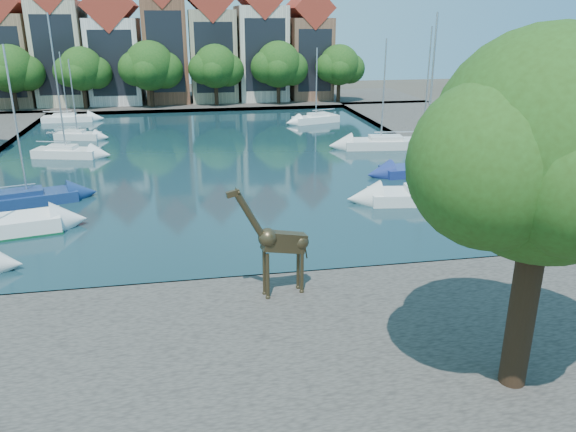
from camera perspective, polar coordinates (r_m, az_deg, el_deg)
ground at (r=24.93m, az=-4.75°, el=-7.09°), size 160.00×160.00×0.00m
water_basin at (r=47.56m, az=-7.69°, el=5.90°), size 38.00×50.00×0.08m
near_quay at (r=18.81m, az=-2.53°, el=-15.89°), size 50.00×14.00×0.50m
far_quay at (r=78.98m, az=-8.95°, el=11.43°), size 60.00×16.00×0.50m
right_quay at (r=54.58m, az=19.70°, el=6.92°), size 14.00×52.00×0.50m
plane_tree at (r=16.66m, az=25.17°, el=5.63°), size 8.32×6.40×10.62m
townhouse_west_end at (r=81.06m, az=-26.28°, el=14.99°), size 5.44×9.18×14.93m
townhouse_west_mid at (r=79.68m, az=-22.08°, el=16.14°), size 5.94×9.18×16.79m
townhouse_west_inner at (r=78.75m, az=-17.19°, el=16.00°), size 6.43×9.18×15.15m
townhouse_center at (r=78.26m, az=-12.34°, el=17.13°), size 5.44×9.18×16.93m
townhouse_east_inner at (r=78.36m, az=-7.72°, el=16.92°), size 5.94×9.18×15.79m
townhouse_east_mid at (r=78.94m, az=-2.80°, el=17.36°), size 6.43×9.18×16.65m
townhouse_east_end at (r=80.10m, az=2.03°, el=16.69°), size 5.44×9.18×14.43m
far_tree_far_west at (r=75.62m, az=-26.28°, el=13.12°), size 7.28×5.60×7.68m
far_tree_west at (r=73.92m, az=-20.16°, el=13.73°), size 6.76×5.20×7.36m
far_tree_mid_west at (r=73.04m, az=-13.79°, el=14.45°), size 7.80×6.00×8.00m
far_tree_mid_east at (r=73.05m, az=-7.32°, el=14.71°), size 7.02×5.40×7.52m
far_tree_east at (r=73.92m, az=-0.90°, el=15.00°), size 7.54×5.80×7.84m
far_tree_far_east at (r=75.65m, az=5.29°, el=14.91°), size 6.76×5.20×7.36m
giraffe_statue at (r=22.14m, az=-1.01°, el=-2.67°), size 3.24×0.94×4.64m
sailboat_left_b at (r=38.65m, az=-24.93°, el=1.86°), size 6.11×3.57×9.61m
sailboat_left_c at (r=50.63m, az=-21.63°, el=6.23°), size 5.59×3.16×11.38m
sailboat_left_d at (r=57.76m, az=-20.58°, el=7.80°), size 4.41×2.44×7.44m
sailboat_left_e at (r=68.30m, az=-21.46°, el=9.33°), size 5.43×2.01×7.53m
sailboat_right_a at (r=36.41m, az=13.51°, el=2.26°), size 6.90×3.16×11.34m
sailboat_right_b at (r=42.99m, az=13.33°, el=4.82°), size 6.06×2.55×10.47m
sailboat_right_c at (r=51.05m, az=9.42°, el=7.47°), size 6.72×2.96×9.37m
sailboat_right_d at (r=62.97m, az=2.85°, el=9.96°), size 5.46×3.29×7.99m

